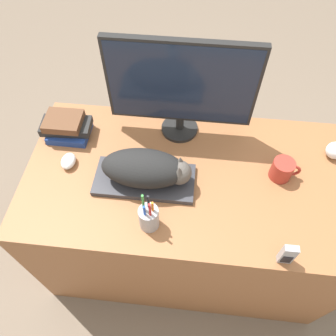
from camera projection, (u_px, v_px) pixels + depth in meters
The scene contains 11 objects.
ground_plane at pixel (178, 309), 1.79m from camera, with size 12.00×12.00×0.00m, color #6B5B4C.
desk at pixel (186, 217), 1.68m from camera, with size 1.40×0.73×0.77m.
keyboard at pixel (145, 180), 1.34m from camera, with size 0.41×0.18×0.02m.
cat at pixel (147, 169), 1.27m from camera, with size 0.36×0.17×0.14m.
monitor at pixel (181, 86), 1.31m from camera, with size 0.61×0.17×0.46m.
computer_mouse at pixel (68, 161), 1.39m from camera, with size 0.06×0.08×0.04m.
coffee_mug at pixel (283, 170), 1.33m from camera, with size 0.12×0.09×0.09m.
pen_cup at pixel (149, 217), 1.19m from camera, with size 0.07×0.07×0.20m.
baseball at pixel (335, 150), 1.40m from camera, with size 0.07×0.07×0.07m.
phone at pixel (288, 255), 1.12m from camera, with size 0.05×0.03×0.11m.
book_stack at pixel (67, 127), 1.46m from camera, with size 0.23×0.14×0.10m.
Camera 1 is at (-0.01, -0.41, 1.91)m, focal length 35.00 mm.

